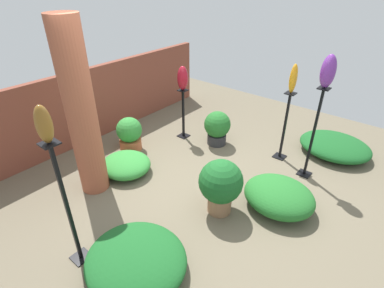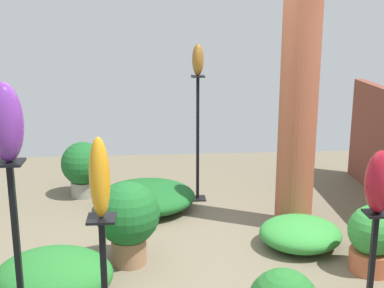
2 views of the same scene
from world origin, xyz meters
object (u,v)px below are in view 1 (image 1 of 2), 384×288
object	(u,v)px
pedestal_amber	(284,129)
art_vase_ruby	(183,78)
potted_plant_front_right	(221,184)
art_vase_amber	(293,79)
brick_pillar	(81,113)
potted_plant_mid_left	(217,127)
art_vase_bronze	(44,124)
pedestal_violet	(313,138)
pedestal_bronze	(68,211)
art_vase_violet	(328,71)
potted_plant_walkway_edge	(130,133)
pedestal_ruby	(183,116)

from	to	relation	value
pedestal_amber	art_vase_ruby	size ratio (longest dim) A/B	2.73
potted_plant_front_right	art_vase_amber	bearing A→B (deg)	-1.54
brick_pillar	potted_plant_mid_left	world-z (taller)	brick_pillar
brick_pillar	art_vase_bronze	bearing A→B (deg)	-132.41
pedestal_violet	pedestal_bronze	size ratio (longest dim) A/B	0.95
potted_plant_mid_left	pedestal_bronze	bearing A→B (deg)	-174.33
art_vase_amber	art_vase_ruby	bearing A→B (deg)	105.75
pedestal_violet	art_vase_amber	distance (m)	0.96
pedestal_violet	pedestal_bronze	xyz separation A→B (m)	(-3.26, 1.38, 0.04)
art_vase_violet	potted_plant_walkway_edge	distance (m)	3.38
art_vase_bronze	potted_plant_front_right	xyz separation A→B (m)	(1.68, -0.79, -1.28)
art_vase_violet	art_vase_amber	size ratio (longest dim) A/B	1.00
pedestal_bronze	potted_plant_mid_left	xyz separation A→B (m)	(3.16, 0.31, -0.37)
art_vase_ruby	art_vase_bronze	bearing A→B (deg)	-161.61
pedestal_violet	pedestal_bronze	world-z (taller)	pedestal_bronze
art_vase_amber	potted_plant_walkway_edge	bearing A→B (deg)	123.58
pedestal_bronze	potted_plant_front_right	world-z (taller)	pedestal_bronze
pedestal_violet	art_vase_bronze	world-z (taller)	art_vase_bronze
potted_plant_front_right	brick_pillar	bearing A→B (deg)	113.75
brick_pillar	potted_plant_walkway_edge	bearing A→B (deg)	22.29
pedestal_amber	pedestal_bronze	size ratio (longest dim) A/B	0.78
pedestal_amber	art_vase_amber	size ratio (longest dim) A/B	2.60
brick_pillar	art_vase_amber	world-z (taller)	brick_pillar
pedestal_bronze	art_vase_ruby	bearing A→B (deg)	18.39
art_vase_bronze	potted_plant_mid_left	world-z (taller)	art_vase_bronze
pedestal_bronze	potted_plant_walkway_edge	xyz separation A→B (m)	(1.98, 1.43, -0.40)
pedestal_ruby	art_vase_violet	distance (m)	2.70
potted_plant_mid_left	potted_plant_front_right	bearing A→B (deg)	-143.40
art_vase_violet	art_vase_amber	distance (m)	0.65
pedestal_ruby	potted_plant_front_right	world-z (taller)	pedestal_ruby
potted_plant_walkway_edge	art_vase_violet	bearing A→B (deg)	-65.53
art_vase_bronze	potted_plant_front_right	size ratio (longest dim) A/B	0.47
potted_plant_front_right	potted_plant_mid_left	distance (m)	1.85
potted_plant_front_right	potted_plant_walkway_edge	world-z (taller)	potted_plant_front_right
potted_plant_front_right	potted_plant_walkway_edge	distance (m)	2.24
brick_pillar	art_vase_amber	distance (m)	3.17
potted_plant_mid_left	brick_pillar	bearing A→B (deg)	163.53
art_vase_bronze	art_vase_ruby	bearing A→B (deg)	18.39
art_vase_ruby	potted_plant_front_right	size ratio (longest dim) A/B	0.56
art_vase_bronze	potted_plant_walkway_edge	distance (m)	2.82
art_vase_violet	art_vase_bronze	bearing A→B (deg)	157.09
brick_pillar	art_vase_violet	distance (m)	3.37
art_vase_ruby	potted_plant_mid_left	distance (m)	1.10
pedestal_amber	potted_plant_walkway_edge	distance (m)	2.73
art_vase_amber	potted_plant_front_right	size ratio (longest dim) A/B	0.58
brick_pillar	pedestal_amber	bearing A→B (deg)	-35.09
pedestal_violet	art_vase_violet	bearing A→B (deg)	0.00
art_vase_amber	art_vase_violet	bearing A→B (deg)	-112.75
brick_pillar	pedestal_bronze	bearing A→B (deg)	-132.41
brick_pillar	art_vase_bronze	distance (m)	1.42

